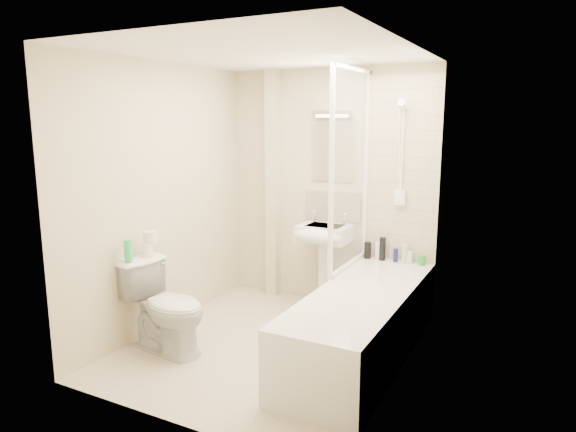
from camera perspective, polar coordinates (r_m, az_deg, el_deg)
The scene contains 26 objects.
floor at distance 4.50m, azimuth -2.09°, elevation -14.28°, with size 2.50×2.50×0.00m, color beige.
wall_back at distance 5.25m, azimuth 4.55°, elevation 3.02°, with size 2.20×0.02×2.40m, color beige.
wall_left at distance 4.77m, azimuth -13.79°, elevation 1.97°, with size 0.02×2.50×2.40m, color beige.
wall_right at distance 3.72m, azimuth 12.68°, elevation -0.37°, with size 0.02×2.50×2.40m, color beige.
ceiling at distance 4.11m, azimuth -2.33°, elevation 17.71°, with size 2.20×2.50×0.02m, color white.
tile_back at distance 4.97m, azimuth 12.56°, elevation 4.98°, with size 0.70×0.01×1.75m, color beige.
tile_right at distance 3.88m, azimuth 13.40°, elevation 3.41°, with size 0.01×2.10×1.75m, color beige.
pipe_boxing at distance 5.46m, azimuth -1.71°, elevation 3.35°, with size 0.12×0.12×2.40m, color beige.
splashback at distance 5.24m, azimuth 4.99°, elevation 1.13°, with size 0.60×0.01×0.30m, color beige.
mirror at distance 5.18m, azimuth 5.08°, elevation 7.14°, with size 0.46×0.01×0.60m, color white.
strip_light at distance 5.15m, azimuth 5.05°, elevation 11.24°, with size 0.42×0.07×0.07m, color silver.
bathtub at distance 4.27m, azimuth 8.24°, elevation -11.58°, with size 0.70×2.10×0.55m.
shower_screen at distance 4.65m, azimuth 6.98°, elevation 5.10°, with size 0.04×0.92×1.80m.
shower_fixture at distance 4.91m, azimuth 12.46°, elevation 6.34°, with size 0.10×0.16×0.99m.
pedestal_sink at distance 5.11m, azimuth 3.95°, elevation -3.00°, with size 0.51×0.47×0.98m.
bottle_black_a at distance 5.11m, azimuth 8.84°, elevation -3.78°, with size 0.07×0.07×0.16m, color black.
bottle_white_a at distance 5.08m, azimuth 9.93°, elevation -3.85°, with size 0.05×0.05×0.17m, color silver.
bottle_black_b at distance 5.06m, azimuth 10.45°, elevation -3.61°, with size 0.06×0.06×0.23m, color black.
bottle_blue at distance 5.04m, azimuth 11.86°, elevation -4.29°, with size 0.05×0.05×0.13m, color navy.
bottle_cream at distance 5.01m, azimuth 12.86°, elevation -4.10°, with size 0.06×0.06×0.18m, color beige.
bottle_white_b at distance 5.01m, azimuth 13.38°, elevation -4.51°, with size 0.05×0.05×0.12m, color silver.
bottle_green at distance 4.99m, azimuth 14.63°, elevation -4.77°, with size 0.07×0.07×0.10m, color green.
toilet at distance 4.40m, azimuth -13.38°, elevation -9.76°, with size 0.80×0.52×0.76m, color white.
toilet_roll_lower at distance 4.48m, azimuth -15.37°, elevation -3.63°, with size 0.10×0.10×0.11m, color white.
toilet_roll_upper at distance 4.48m, azimuth -15.06°, elevation -2.27°, with size 0.12×0.12×0.10m, color white.
green_bottle at distance 4.36m, azimuth -17.36°, elevation -3.69°, with size 0.06×0.06×0.18m, color #2ACA64.
Camera 1 is at (2.01, -3.54, 1.90)m, focal length 32.00 mm.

